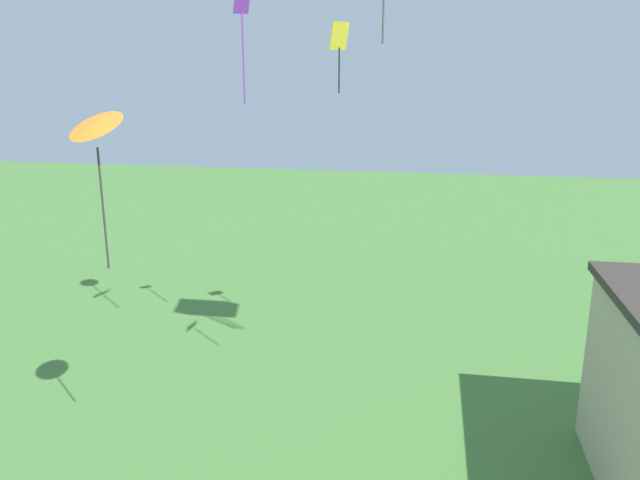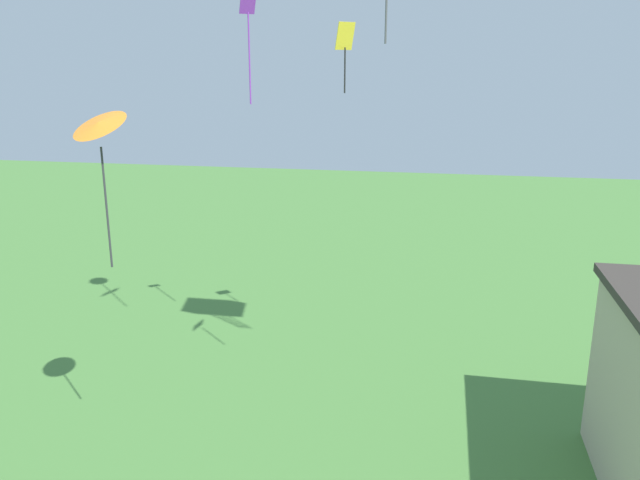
% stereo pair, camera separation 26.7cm
% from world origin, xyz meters
% --- Properties ---
extents(kite_yellow_diamond, '(0.62, 0.59, 2.18)m').
position_xyz_m(kite_yellow_diamond, '(-0.85, 15.64, 11.09)').
color(kite_yellow_diamond, yellow).
extents(kite_orange_delta, '(1.65, 1.60, 3.77)m').
position_xyz_m(kite_orange_delta, '(-5.36, 8.34, 9.05)').
color(kite_orange_delta, orange).
extents(kite_purple_streamer, '(0.57, 0.53, 3.48)m').
position_xyz_m(kite_purple_streamer, '(-3.92, 15.31, 11.52)').
color(kite_purple_streamer, purple).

